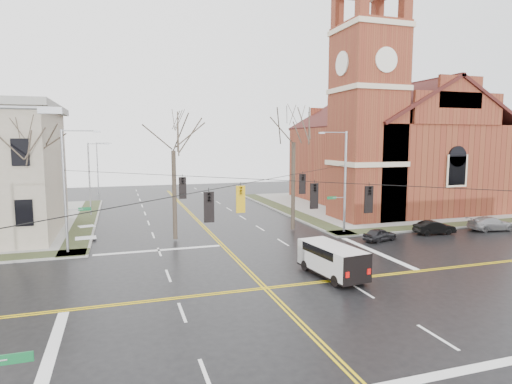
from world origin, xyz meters
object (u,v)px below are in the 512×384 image
object	(u,v)px
cargo_van	(330,257)
parked_car_a	(380,235)
signal_pole_nw	(67,187)
streetlight_north_b	(98,166)
signal_pole_ne	(343,179)
parked_car_c	(491,224)
parked_car_b	(434,227)
church	(386,140)
streetlight_north_a	(91,176)
tree_nw_far	(30,155)
tree_ne	(294,136)
tree_nw_near	(173,145)

from	to	relation	value
cargo_van	parked_car_a	size ratio (longest dim) A/B	1.70
signal_pole_nw	streetlight_north_b	world-z (taller)	signal_pole_nw
signal_pole_ne	parked_car_a	bearing A→B (deg)	-65.52
signal_pole_ne	parked_car_c	world-z (taller)	signal_pole_ne
signal_pole_nw	parked_car_b	distance (m)	30.83
church	streetlight_north_a	world-z (taller)	church
church	signal_pole_ne	world-z (taller)	church
church	cargo_van	distance (m)	32.07
streetlight_north_a	parked_car_a	size ratio (longest dim) A/B	2.55
signal_pole_ne	tree_nw_far	world-z (taller)	tree_nw_far
parked_car_a	parked_car_c	world-z (taller)	parked_car_c
cargo_van	parked_car_c	xyz separation A→B (m)	(20.68, 7.50, -0.51)
church	tree_ne	distance (m)	20.33
signal_pole_nw	parked_car_a	distance (m)	24.87
cargo_van	tree_nw_near	world-z (taller)	tree_nw_near
cargo_van	parked_car_a	distance (m)	10.95
signal_pole_ne	parked_car_c	size ratio (longest dim) A/B	2.05
tree_nw_near	tree_ne	size ratio (longest dim) A/B	0.92
streetlight_north_a	church	bearing A→B (deg)	-5.19
parked_car_a	parked_car_b	xyz separation A→B (m)	(6.17, 0.73, 0.07)
parked_car_c	tree_ne	bearing A→B (deg)	79.10
streetlight_north_b	parked_car_a	size ratio (longest dim) A/B	2.55
parked_car_a	parked_car_b	bearing A→B (deg)	-99.09
church	streetlight_north_a	size ratio (longest dim) A/B	3.44
church	parked_car_c	bearing A→B (deg)	-88.31
cargo_van	tree_nw_far	xyz separation A→B (m)	(-18.52, 12.30, 6.15)
parked_car_b	tree_nw_far	xyz separation A→B (m)	(-33.03, 4.51, 6.70)
streetlight_north_a	parked_car_a	world-z (taller)	streetlight_north_a
church	parked_car_c	world-z (taller)	church
cargo_van	tree_nw_far	distance (m)	23.07
signal_pole_nw	parked_car_c	xyz separation A→B (m)	(36.57, -3.04, -4.31)
signal_pole_nw	streetlight_north_a	xyz separation A→B (m)	(0.67, 16.50, -0.48)
parked_car_a	parked_car_c	distance (m)	12.35
church	signal_pole_nw	world-z (taller)	church
church	parked_car_a	xyz separation A→B (m)	(-11.86, -16.76, -7.90)
signal_pole_nw	parked_car_c	distance (m)	36.95
signal_pole_nw	tree_ne	world-z (taller)	tree_ne
parked_car_c	tree_ne	world-z (taller)	tree_ne
signal_pole_nw	parked_car_c	bearing A→B (deg)	-4.75
tree_nw_far	tree_ne	world-z (taller)	tree_ne
streetlight_north_b	streetlight_north_a	bearing A→B (deg)	-90.00
parked_car_a	parked_car_c	size ratio (longest dim) A/B	0.71
streetlight_north_b	parked_car_a	world-z (taller)	streetlight_north_b
streetlight_north_a	parked_car_c	size ratio (longest dim) A/B	1.82
streetlight_north_a	parked_car_b	size ratio (longest dim) A/B	2.19
signal_pole_ne	streetlight_north_b	bearing A→B (deg)	121.05
signal_pole_ne	tree_nw_far	bearing A→B (deg)	176.01
parked_car_a	parked_car_b	size ratio (longest dim) A/B	0.86
streetlight_north_b	parked_car_b	world-z (taller)	streetlight_north_b
streetlight_north_a	parked_car_a	bearing A→B (deg)	-40.29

